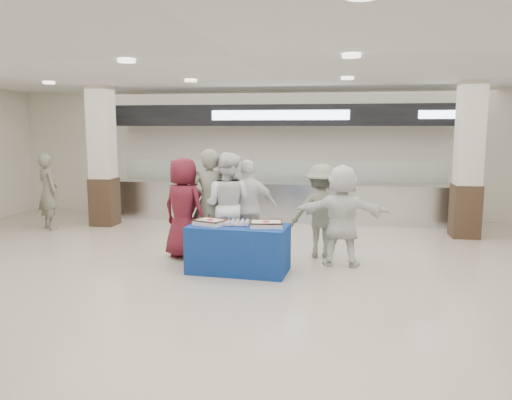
% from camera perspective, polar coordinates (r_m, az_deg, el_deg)
% --- Properties ---
extents(ground, '(14.00, 14.00, 0.00)m').
position_cam_1_polar(ground, '(7.10, -2.28, -10.41)').
color(ground, beige).
rests_on(ground, ground).
extents(serving_line, '(8.70, 0.85, 2.80)m').
position_cam_1_polar(serving_line, '(12.11, 2.85, 3.03)').
color(serving_line, silver).
rests_on(serving_line, ground).
extents(column_left, '(0.55, 0.55, 3.20)m').
position_cam_1_polar(column_left, '(12.07, -17.12, 4.42)').
color(column_left, '#322317').
rests_on(column_left, ground).
extents(column_right, '(0.55, 0.55, 3.20)m').
position_cam_1_polar(column_right, '(11.13, 23.08, 3.82)').
color(column_right, '#322317').
rests_on(column_right, ground).
extents(display_table, '(1.61, 0.90, 0.75)m').
position_cam_1_polar(display_table, '(7.93, -2.02, -5.57)').
color(display_table, navy).
rests_on(display_table, ground).
extents(sheet_cake_left, '(0.56, 0.50, 0.10)m').
position_cam_1_polar(sheet_cake_left, '(7.94, -5.24, -2.46)').
color(sheet_cake_left, silver).
rests_on(sheet_cake_left, display_table).
extents(sheet_cake_right, '(0.55, 0.45, 0.10)m').
position_cam_1_polar(sheet_cake_right, '(7.73, 1.17, -2.70)').
color(sheet_cake_right, silver).
rests_on(sheet_cake_right, display_table).
extents(cupcake_tray, '(0.41, 0.32, 0.06)m').
position_cam_1_polar(cupcake_tray, '(7.90, -2.17, -2.61)').
color(cupcake_tray, '#AEAFB3').
rests_on(cupcake_tray, display_table).
extents(civilian_maroon, '(1.01, 0.85, 1.76)m').
position_cam_1_polar(civilian_maroon, '(8.78, -8.26, -0.92)').
color(civilian_maroon, maroon).
rests_on(civilian_maroon, ground).
extents(soldier_a, '(0.76, 0.55, 1.91)m').
position_cam_1_polar(soldier_a, '(8.79, -5.31, -0.36)').
color(soldier_a, slate).
rests_on(soldier_a, ground).
extents(chef_tall, '(0.98, 0.81, 1.85)m').
position_cam_1_polar(chef_tall, '(8.67, -3.31, -0.67)').
color(chef_tall, white).
rests_on(chef_tall, ground).
extents(chef_short, '(1.07, 0.59, 1.72)m').
position_cam_1_polar(chef_short, '(8.77, -0.83, -0.98)').
color(chef_short, white).
rests_on(chef_short, ground).
extents(soldier_b, '(1.11, 0.70, 1.64)m').
position_cam_1_polar(soldier_b, '(8.83, 7.44, -1.24)').
color(soldier_b, slate).
rests_on(soldier_b, ground).
extents(civilian_white, '(1.58, 0.58, 1.68)m').
position_cam_1_polar(civilian_white, '(8.31, 9.78, -1.75)').
color(civilian_white, white).
rests_on(civilian_white, ground).
extents(soldier_bg, '(0.74, 0.69, 1.70)m').
position_cam_1_polar(soldier_bg, '(12.06, -22.67, 0.90)').
color(soldier_bg, slate).
rests_on(soldier_bg, ground).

